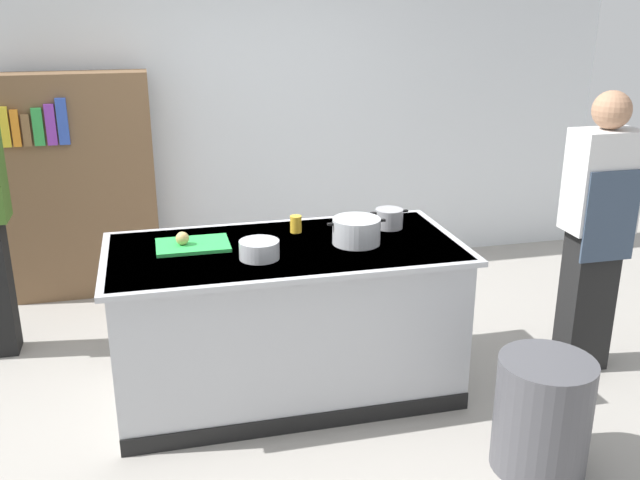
{
  "coord_description": "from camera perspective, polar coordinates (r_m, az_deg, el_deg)",
  "views": [
    {
      "loc": [
        -0.69,
        -3.64,
        2.22
      ],
      "look_at": [
        0.25,
        0.2,
        0.85
      ],
      "focal_mm": 39.73,
      "sensor_mm": 36.0,
      "label": 1
    }
  ],
  "objects": [
    {
      "name": "ground_plane",
      "position": [
        4.32,
        -2.65,
        -11.85
      ],
      "size": [
        10.0,
        10.0,
        0.0
      ],
      "primitive_type": "plane",
      "color": "#9E9991"
    },
    {
      "name": "back_wall",
      "position": [
        5.82,
        -7.0,
        11.87
      ],
      "size": [
        6.4,
        0.12,
        3.0
      ],
      "primitive_type": "cube",
      "color": "silver",
      "rests_on": "ground_plane"
    },
    {
      "name": "counter_island",
      "position": [
        4.1,
        -2.75,
        -6.26
      ],
      "size": [
        1.98,
        0.98,
        0.9
      ],
      "color": "#B7BABF",
      "rests_on": "ground_plane"
    },
    {
      "name": "cutting_board",
      "position": [
        3.98,
        -10.21,
        -0.41
      ],
      "size": [
        0.4,
        0.28,
        0.02
      ],
      "primitive_type": "cube",
      "color": "green",
      "rests_on": "counter_island"
    },
    {
      "name": "onion",
      "position": [
        3.96,
        -11.03,
        0.14
      ],
      "size": [
        0.07,
        0.07,
        0.07
      ],
      "primitive_type": "sphere",
      "color": "tan",
      "rests_on": "cutting_board"
    },
    {
      "name": "stock_pot",
      "position": [
        3.96,
        2.95,
        0.74
      ],
      "size": [
        0.34,
        0.27,
        0.15
      ],
      "color": "#B7BABF",
      "rests_on": "counter_island"
    },
    {
      "name": "sauce_pan",
      "position": [
        4.25,
        5.58,
        1.74
      ],
      "size": [
        0.23,
        0.17,
        0.11
      ],
      "color": "#99999E",
      "rests_on": "counter_island"
    },
    {
      "name": "mixing_bowl",
      "position": [
        3.75,
        -4.91,
        -0.78
      ],
      "size": [
        0.21,
        0.21,
        0.1
      ],
      "primitive_type": "cylinder",
      "color": "#B7BABF",
      "rests_on": "counter_island"
    },
    {
      "name": "juice_cup",
      "position": [
        4.15,
        -1.96,
        1.29
      ],
      "size": [
        0.07,
        0.07,
        0.1
      ],
      "primitive_type": "cylinder",
      "color": "yellow",
      "rests_on": "counter_island"
    },
    {
      "name": "trash_bin",
      "position": [
        3.7,
        17.47,
        -13.26
      ],
      "size": [
        0.46,
        0.46,
        0.58
      ],
      "primitive_type": "cylinder",
      "color": "#4C4C51",
      "rests_on": "ground_plane"
    },
    {
      "name": "person_chef",
      "position": [
        4.51,
        21.37,
        0.91
      ],
      "size": [
        0.38,
        0.25,
        1.72
      ],
      "rotation": [
        0.0,
        0.0,
        1.23
      ],
      "color": "black",
      "rests_on": "ground_plane"
    },
    {
      "name": "bookshelf",
      "position": [
        5.63,
        -18.74,
        4.04
      ],
      "size": [
        1.1,
        0.31,
        1.7
      ],
      "color": "brown",
      "rests_on": "ground_plane"
    }
  ]
}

